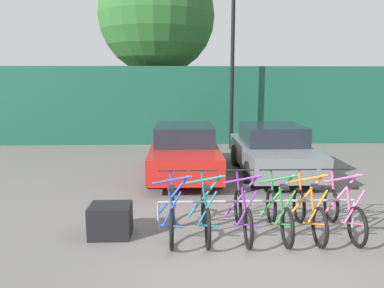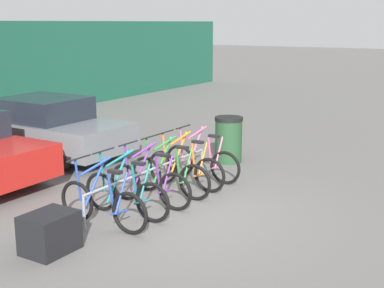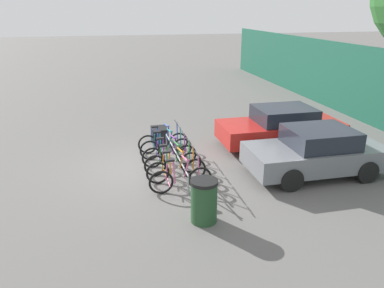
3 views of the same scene
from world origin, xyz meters
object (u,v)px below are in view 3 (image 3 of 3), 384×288
Objects in this scene: bicycle_purple at (169,155)px; bicycle_green at (173,163)px; bicycle_teal at (166,148)px; car_grey at (316,152)px; bicycle_orange at (176,170)px; cargo_crate at (160,135)px; car_red at (281,127)px; trash_bin at (204,201)px; bike_rack at (176,154)px; bicycle_blue at (163,142)px; bicycle_pink at (181,179)px.

bicycle_green is at bearing -2.64° from bicycle_purple.
bicycle_teal is 1.27m from bicycle_green.
car_grey is (1.52, 4.05, 0.31)m from bicycle_purple.
cargo_crate is (-3.43, 0.02, -0.10)m from bicycle_orange.
trash_bin is at bearing -42.58° from car_red.
bicycle_purple reaches higher than bike_rack.
car_red reaches higher than bicycle_blue.
car_grey is at bearing 46.75° from cargo_crate.
bicycle_teal is 4.60m from car_grey.
bicycle_blue is at bearing 178.81° from bicycle_orange.
car_grey reaches higher than bicycle_teal.
car_grey reaches higher than cargo_crate.
bike_rack reaches higher than cargo_crate.
car_grey is 5.55m from cargo_crate.
bicycle_pink is 0.43× the size of car_grey.
bicycle_blue is 1.66× the size of trash_bin.
bicycle_purple is at bearing -110.50° from car_grey.
bicycle_blue is 1.00× the size of bicycle_purple.
bicycle_teal and bicycle_orange have the same top height.
car_grey is at bearing 95.83° from bicycle_pink.
bicycle_pink is at bearing -0.35° from cargo_crate.
cargo_crate is (-4.04, 0.02, -0.10)m from bicycle_pink.
bicycle_pink is at bearing 3.41° from bicycle_green.
car_red is (-1.57, 4.13, 0.31)m from bicycle_green.
bike_rack is at bearing 8.99° from bicycle_blue.
bicycle_green and bicycle_orange have the same top height.
trash_bin is (1.55, 0.22, 0.14)m from bicycle_pink.
bicycle_orange is (1.80, 0.00, 0.00)m from bicycle_teal.
bicycle_pink is (1.49, -0.15, -0.11)m from bike_rack.
trash_bin is (3.04, 0.07, 0.03)m from bike_rack.
cargo_crate is (-2.90, 0.02, -0.10)m from bicycle_green.
bicycle_pink is at bearing -86.52° from car_grey.
car_red reaches higher than bicycle_green.
bicycle_blue is at bearing -123.97° from car_grey.
trash_bin is at bearing 3.68° from bicycle_teal.
bicycle_blue is 1.00× the size of bicycle_pink.
bicycle_pink is (2.41, 0.00, 0.00)m from bicycle_teal.
bicycle_green is at bearing 178.81° from bicycle_orange.
car_grey is (0.89, 4.05, 0.31)m from bicycle_green.
bicycle_pink is 4.04m from cargo_crate.
car_red is (0.27, 4.13, 0.31)m from bicycle_blue.
bicycle_purple is at bearing -177.65° from bicycle_pink.
bike_rack is 5.03× the size of cargo_crate.
trash_bin is (1.79, -3.83, -0.17)m from car_grey.
bicycle_green is at bearing -175.25° from trash_bin.
bicycle_green is 1.00× the size of bicycle_pink.
bicycle_orange is 0.40× the size of car_red.
bicycle_purple is (0.64, 0.00, 0.00)m from bicycle_teal.
car_grey reaches higher than bicycle_orange.
bicycle_teal is at bearing -85.81° from car_red.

